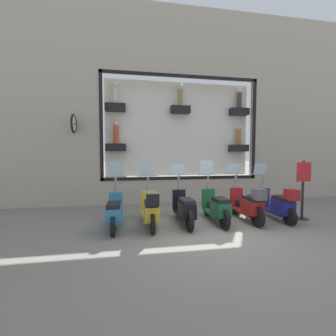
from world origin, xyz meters
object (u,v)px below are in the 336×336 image
scooter_navy_0 (278,204)px  scooter_black_3 (184,208)px  scooter_red_1 (248,204)px  scooter_yellow_4 (150,209)px  scooter_teal_5 (114,212)px  shop_sign_post (303,188)px  scooter_green_2 (216,207)px

scooter_navy_0 → scooter_black_3: scooter_navy_0 is taller
scooter_red_1 → scooter_black_3: (0.06, 1.80, -0.05)m
scooter_black_3 → scooter_yellow_4: (-0.07, 0.90, 0.03)m
scooter_navy_0 → scooter_teal_5: (0.06, 4.51, -0.04)m
scooter_teal_5 → shop_sign_post: size_ratio=1.06×
scooter_green_2 → scooter_teal_5: size_ratio=1.01×
scooter_yellow_4 → shop_sign_post: shop_sign_post is taller
scooter_navy_0 → scooter_yellow_4: scooter_yellow_4 is taller
scooter_navy_0 → scooter_black_3: size_ratio=0.99×
scooter_navy_0 → shop_sign_post: shop_sign_post is taller
scooter_green_2 → shop_sign_post: size_ratio=1.07×
scooter_red_1 → shop_sign_post: bearing=-90.7°
scooter_black_3 → shop_sign_post: shop_sign_post is taller
scooter_red_1 → scooter_black_3: 1.80m
scooter_navy_0 → scooter_red_1: (0.01, 0.90, 0.02)m
scooter_teal_5 → scooter_yellow_4: bearing=-94.0°
scooter_yellow_4 → scooter_teal_5: (0.06, 0.90, -0.04)m
scooter_green_2 → scooter_black_3: 0.90m
scooter_yellow_4 → shop_sign_post: size_ratio=1.06×
scooter_navy_0 → scooter_black_3: (0.07, 2.70, -0.02)m
scooter_navy_0 → scooter_green_2: size_ratio=0.99×
scooter_green_2 → shop_sign_post: (-0.08, -2.60, 0.47)m
scooter_navy_0 → scooter_red_1: bearing=89.3°
scooter_yellow_4 → scooter_black_3: bearing=-85.8°
scooter_green_2 → scooter_black_3: (-0.00, 0.90, -0.00)m
scooter_black_3 → scooter_yellow_4: size_ratio=1.01×
scooter_yellow_4 → shop_sign_post: (-0.01, -4.40, 0.45)m
scooter_red_1 → scooter_green_2: 0.90m
scooter_navy_0 → shop_sign_post: (-0.01, -0.79, 0.45)m
scooter_black_3 → shop_sign_post: 3.53m
scooter_navy_0 → scooter_red_1: size_ratio=0.99×
scooter_red_1 → scooter_green_2: scooter_green_2 is taller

